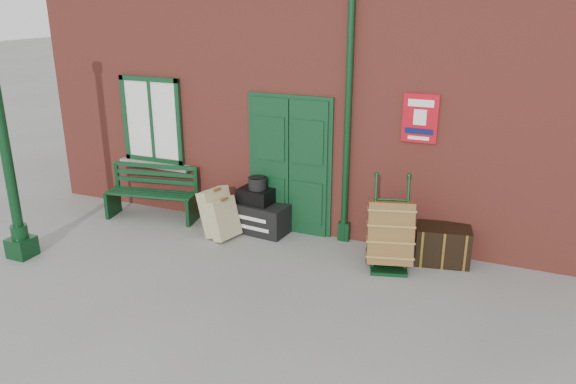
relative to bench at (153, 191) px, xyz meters
The scene contains 11 objects.
ground 2.97m from the bench, 21.72° to the right, with size 80.00×80.00×0.00m, color gray.
station_building 4.00m from the bench, 41.50° to the left, with size 10.30×4.30×4.36m.
canopy_column 2.44m from the bench, 112.78° to the right, with size 0.34×0.34×3.61m.
bench is the anchor object (origin of this frame).
houdini_trunk 1.99m from the bench, ahead, with size 0.98×0.54×0.49m, color black.
strongbox 1.93m from the bench, ahead, with size 0.54×0.39×0.24m, color black.
hatbox 1.99m from the bench, ahead, with size 0.29×0.29×0.20m, color black.
suitcase_back 1.41m from the bench, ahead, with size 0.21×0.53×0.75m, color tan.
suitcase_front 1.61m from the bench, 11.14° to the right, with size 0.19×0.48×0.64m, color tan.
porter_trolley 4.25m from the bench, ahead, with size 0.79×0.83×1.31m.
dark_trunk 4.93m from the bench, ahead, with size 0.77×0.50×0.55m, color black.
Camera 1 is at (3.04, -6.47, 3.68)m, focal length 35.00 mm.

